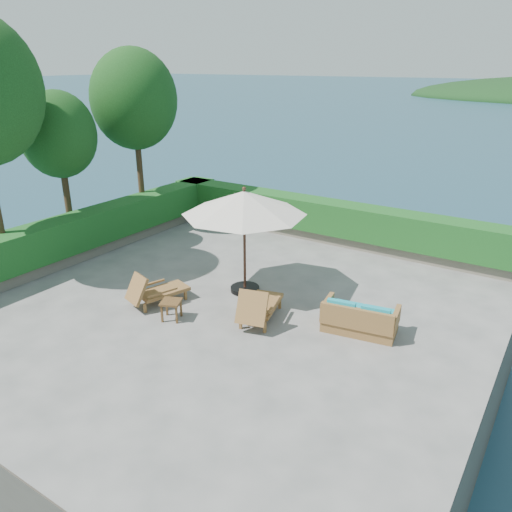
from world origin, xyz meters
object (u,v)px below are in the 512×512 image
Objects in this scene: wicker_loveseat at (359,320)px; side_table at (171,304)px; patio_umbrella at (244,204)px; lounge_right at (259,306)px; lounge_left at (155,291)px.

side_table is at bearing -164.01° from wicker_loveseat.
patio_umbrella is 2.55m from lounge_right.
lounge_left is at bearing -127.91° from patio_umbrella.
patio_umbrella is 2.14× the size of wicker_loveseat.
lounge_left reaches higher than side_table.
lounge_right is 3.02× the size of side_table.
patio_umbrella is 6.34× the size of side_table.
wicker_loveseat is at bearing 34.72° from lounge_left.
side_table is (0.86, -0.36, 0.02)m from lounge_left.
lounge_right is at bearing 30.65° from side_table.
side_table is at bearing -104.17° from patio_umbrella.
lounge_left is 0.94m from side_table.
patio_umbrella is 3.03m from lounge_left.
lounge_left is 2.68m from lounge_right.
patio_umbrella is at bearing 120.50° from lounge_right.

